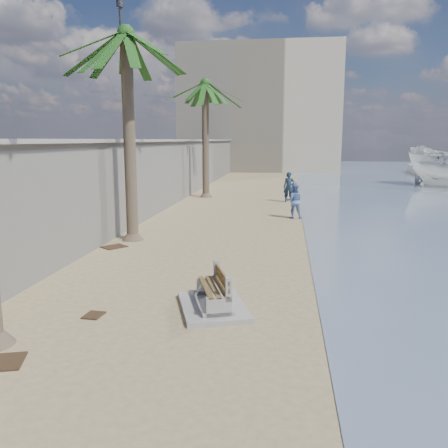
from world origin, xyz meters
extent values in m
plane|color=#957F5B|center=(0.00, 0.00, 0.00)|extent=(140.00, 140.00, 0.00)
cube|color=gray|center=(-5.20, 20.00, 1.75)|extent=(0.45, 70.00, 3.50)
cube|color=gray|center=(-5.20, 20.00, 3.55)|extent=(0.80, 70.00, 0.12)
cube|color=#B7AA93|center=(-2.00, 52.00, 7.00)|extent=(18.00, 12.00, 14.00)
cube|color=gray|center=(-0.25, 3.30, 0.05)|extent=(1.87, 2.27, 0.11)
cylinder|color=brown|center=(-4.23, 9.98, 3.56)|extent=(0.42, 0.42, 7.12)
cylinder|color=brown|center=(-3.79, 23.20, 3.49)|extent=(0.44, 0.44, 6.98)
cylinder|color=#2D2D33|center=(-5.10, 12.00, 6.11)|extent=(0.12, 0.12, 5.00)
cylinder|color=#2D2D33|center=(-5.10, 12.00, 8.61)|extent=(0.28, 0.28, 0.25)
imported|color=#15253A|center=(1.40, 21.40, 1.00)|extent=(0.74, 0.52, 2.00)
imported|color=#4F6BA3|center=(1.62, 15.64, 0.89)|extent=(0.90, 0.71, 1.79)
cube|color=#382616|center=(-3.21, 0.41, 0.01)|extent=(0.70, 0.78, 0.03)
cube|color=#382616|center=(-4.49, 8.75, 0.01)|extent=(0.95, 0.97, 0.03)
cube|color=#382616|center=(-2.64, 2.59, 0.01)|extent=(0.39, 0.47, 0.03)
camera|label=1|loc=(1.25, -6.28, 3.59)|focal=38.00mm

